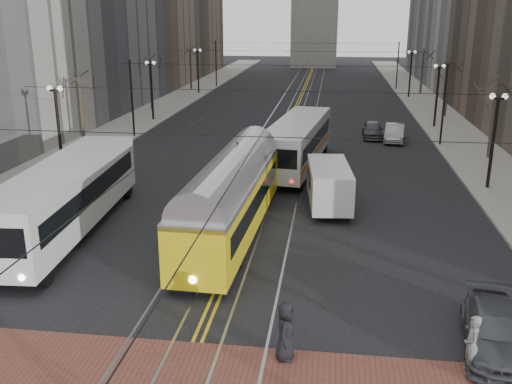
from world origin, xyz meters
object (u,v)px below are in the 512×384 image
(sedan_grey, at_px, (373,130))
(sedan_parked, at_px, (494,331))
(rear_bus, at_px, (297,145))
(transit_bus, at_px, (67,200))
(cargo_van, at_px, (329,187))
(pedestrian_b, at_px, (472,345))
(sedan_silver, at_px, (394,133))
(streetcar, at_px, (232,204))
(pedestrian_a, at_px, (286,331))

(sedan_grey, xyz_separation_m, sedan_parked, (1.87, -32.64, -0.04))
(rear_bus, bearing_deg, sedan_parked, -63.48)
(transit_bus, height_order, cargo_van, transit_bus)
(pedestrian_b, bearing_deg, sedan_silver, -178.51)
(cargo_van, distance_m, sedan_grey, 19.64)
(transit_bus, distance_m, rear_bus, 17.17)
(sedan_silver, distance_m, sedan_parked, 31.46)
(cargo_van, relative_size, sedan_grey, 1.31)
(streetcar, height_order, cargo_van, streetcar)
(cargo_van, height_order, sedan_parked, cargo_van)
(sedan_parked, xyz_separation_m, pedestrian_a, (-6.56, -1.40, 0.30))
(transit_bus, xyz_separation_m, pedestrian_a, (11.41, -9.28, -0.73))
(pedestrian_b, bearing_deg, transit_bus, -115.66)
(sedan_silver, bearing_deg, pedestrian_b, -84.31)
(rear_bus, relative_size, pedestrian_a, 6.61)
(pedestrian_b, bearing_deg, sedan_grey, -175.54)
(transit_bus, distance_m, sedan_silver, 29.58)
(transit_bus, relative_size, sedan_silver, 3.11)
(transit_bus, xyz_separation_m, pedestrian_b, (16.94, -9.28, -0.75))
(transit_bus, distance_m, sedan_parked, 19.65)
(rear_bus, xyz_separation_m, pedestrian_a, (1.14, -23.04, -0.69))
(sedan_grey, height_order, pedestrian_b, pedestrian_b)
(transit_bus, distance_m, pedestrian_b, 19.33)
(rear_bus, bearing_deg, streetcar, -93.08)
(streetcar, relative_size, pedestrian_b, 7.22)
(sedan_parked, bearing_deg, cargo_van, 120.79)
(cargo_van, bearing_deg, sedan_parked, -73.58)
(transit_bus, bearing_deg, sedan_grey, 53.33)
(rear_bus, distance_m, sedan_grey, 12.48)
(streetcar, relative_size, sedan_grey, 3.25)
(sedan_silver, bearing_deg, sedan_parked, -82.50)
(sedan_parked, relative_size, pedestrian_a, 2.41)
(streetcar, distance_m, sedan_silver, 24.88)
(cargo_van, distance_m, pedestrian_a, 14.77)
(streetcar, bearing_deg, pedestrian_a, -68.76)
(sedan_parked, bearing_deg, pedestrian_a, -159.31)
(transit_bus, height_order, pedestrian_b, transit_bus)
(rear_bus, bearing_deg, pedestrian_a, -80.21)
(sedan_grey, relative_size, sedan_parked, 0.90)
(sedan_silver, xyz_separation_m, pedestrian_a, (-6.43, -32.85, 0.25))
(sedan_grey, height_order, sedan_parked, sedan_grey)
(cargo_van, bearing_deg, sedan_grey, 73.89)
(transit_bus, xyz_separation_m, sedan_parked, (17.97, -7.89, -1.03))
(cargo_van, distance_m, pedestrian_b, 15.36)
(rear_bus, bearing_deg, sedan_grey, 68.98)
(pedestrian_a, height_order, pedestrian_b, pedestrian_a)
(sedan_grey, height_order, sedan_silver, sedan_silver)
(rear_bus, bearing_deg, transit_bus, -119.79)
(transit_bus, relative_size, sedan_grey, 3.27)
(rear_bus, relative_size, sedan_parked, 2.74)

